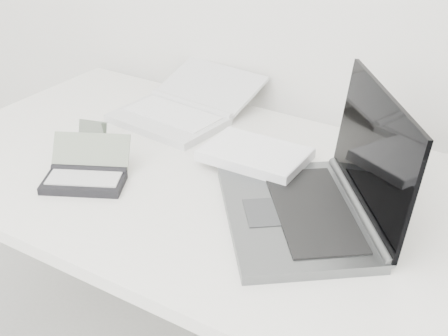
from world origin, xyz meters
The scene contains 5 objects.
desk centered at (0.00, 1.55, 0.68)m, with size 1.60×0.80×0.73m.
laptop_large centered at (0.14, 1.55, 0.77)m, with size 0.55×0.49×0.27m.
netbook_open_white centered at (-0.34, 1.78, 0.75)m, with size 0.32×0.39×0.08m.
pda_silver centered at (-0.42, 1.51, 0.74)m, with size 0.09×0.10×0.06m.
palmtop_charcoal centered at (-0.31, 1.38, 0.75)m, with size 0.23×0.21×0.08m.
Camera 1 is at (0.59, 0.53, 1.43)m, focal length 50.00 mm.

